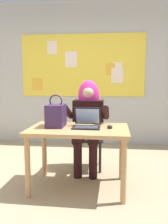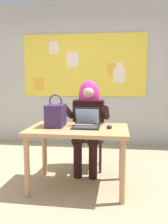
{
  "view_description": "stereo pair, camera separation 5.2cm",
  "coord_description": "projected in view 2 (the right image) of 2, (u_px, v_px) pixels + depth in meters",
  "views": [
    {
      "loc": [
        0.55,
        -2.59,
        1.26
      ],
      "look_at": [
        0.22,
        0.42,
        0.86
      ],
      "focal_mm": 38.53,
      "sensor_mm": 36.0,
      "label": 1
    },
    {
      "loc": [
        0.6,
        -2.58,
        1.26
      ],
      "look_at": [
        0.22,
        0.42,
        0.86
      ],
      "focal_mm": 38.53,
      "sensor_mm": 36.0,
      "label": 2
    }
  ],
  "objects": [
    {
      "name": "wall_back_bulletin",
      "position": [
        84.0,
        74.0,
        4.74
      ],
      "size": [
        6.63,
        2.26,
        2.76
      ],
      "color": "#B2B2AD",
      "rests_on": "ground"
    },
    {
      "name": "laptop",
      "position": [
        86.0,
        123.0,
        2.79
      ],
      "size": [
        0.32,
        0.32,
        0.23
      ],
      "rotation": [
        0.0,
        0.0,
        -0.01
      ],
      "color": "black",
      "rests_on": "desk_main"
    },
    {
      "name": "chair_at_desk",
      "position": [
        89.0,
        132.0,
        3.5
      ],
      "size": [
        0.44,
        0.44,
        0.91
      ],
      "rotation": [
        0.0,
        0.0,
        -1.52
      ],
      "color": "#2D3347",
      "rests_on": "ground"
    },
    {
      "name": "computer_mouse",
      "position": [
        109.0,
        127.0,
        2.72
      ],
      "size": [
        0.07,
        0.11,
        0.03
      ],
      "primitive_type": "ellipsoid",
      "rotation": [
        0.0,
        0.0,
        0.1
      ],
      "color": "black",
      "rests_on": "desk_main"
    },
    {
      "name": "desk_main",
      "position": [
        78.0,
        136.0,
        2.77
      ],
      "size": [
        1.14,
        0.76,
        0.72
      ],
      "rotation": [
        0.0,
        0.0,
        -0.01
      ],
      "color": "tan",
      "rests_on": "ground"
    },
    {
      "name": "person_costumed",
      "position": [
        88.0,
        118.0,
        3.34
      ],
      "size": [
        0.6,
        0.61,
        1.26
      ],
      "rotation": [
        0.0,
        0.0,
        -1.58
      ],
      "color": "black",
      "rests_on": "ground"
    },
    {
      "name": "ground_plane",
      "position": [
        60.0,
        190.0,
        2.78
      ],
      "size": [
        24.0,
        24.0,
        0.0
      ],
      "primitive_type": "plane",
      "color": "tan"
    },
    {
      "name": "handbag",
      "position": [
        56.0,
        115.0,
        2.83
      ],
      "size": [
        0.2,
        0.3,
        0.38
      ],
      "rotation": [
        0.0,
        0.0,
        0.01
      ],
      "color": "#38234C",
      "rests_on": "desk_main"
    }
  ]
}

